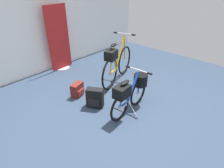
{
  "coord_description": "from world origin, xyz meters",
  "views": [
    {
      "loc": [
        -2.04,
        -1.66,
        2.22
      ],
      "look_at": [
        0.11,
        0.31,
        0.55
      ],
      "focal_mm": 30.74,
      "sensor_mm": 36.0,
      "label": 1
    }
  ],
  "objects_px": {
    "folding_bike_foreground": "(131,91)",
    "handbag_on_floor": "(95,98)",
    "display_bike_left": "(117,63)",
    "floor_banner_stand": "(59,42)",
    "backpack_on_floor": "(77,90)"
  },
  "relations": [
    {
      "from": "folding_bike_foreground",
      "to": "handbag_on_floor",
      "type": "distance_m",
      "value": 0.72
    },
    {
      "from": "backpack_on_floor",
      "to": "floor_banner_stand",
      "type": "bearing_deg",
      "value": 67.29
    },
    {
      "from": "floor_banner_stand",
      "to": "folding_bike_foreground",
      "type": "xyz_separation_m",
      "value": [
        -0.22,
        -2.5,
        -0.31
      ]
    },
    {
      "from": "floor_banner_stand",
      "to": "folding_bike_foreground",
      "type": "height_order",
      "value": "floor_banner_stand"
    },
    {
      "from": "display_bike_left",
      "to": "folding_bike_foreground",
      "type": "bearing_deg",
      "value": -125.15
    },
    {
      "from": "folding_bike_foreground",
      "to": "handbag_on_floor",
      "type": "xyz_separation_m",
      "value": [
        -0.36,
        0.57,
        -0.23
      ]
    },
    {
      "from": "floor_banner_stand",
      "to": "handbag_on_floor",
      "type": "bearing_deg",
      "value": -107.01
    },
    {
      "from": "floor_banner_stand",
      "to": "display_bike_left",
      "type": "bearing_deg",
      "value": -74.91
    },
    {
      "from": "floor_banner_stand",
      "to": "display_bike_left",
      "type": "xyz_separation_m",
      "value": [
        0.42,
        -1.57,
        -0.26
      ]
    },
    {
      "from": "folding_bike_foreground",
      "to": "handbag_on_floor",
      "type": "height_order",
      "value": "folding_bike_foreground"
    },
    {
      "from": "display_bike_left",
      "to": "floor_banner_stand",
      "type": "bearing_deg",
      "value": 105.09
    },
    {
      "from": "handbag_on_floor",
      "to": "backpack_on_floor",
      "type": "bearing_deg",
      "value": 88.62
    },
    {
      "from": "folding_bike_foreground",
      "to": "backpack_on_floor",
      "type": "height_order",
      "value": "folding_bike_foreground"
    },
    {
      "from": "display_bike_left",
      "to": "handbag_on_floor",
      "type": "xyz_separation_m",
      "value": [
        -1.01,
        -0.35,
        -0.28
      ]
    },
    {
      "from": "floor_banner_stand",
      "to": "folding_bike_foreground",
      "type": "distance_m",
      "value": 2.53
    }
  ]
}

